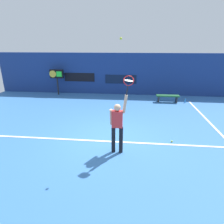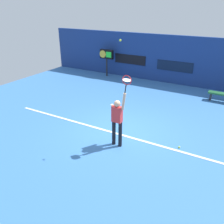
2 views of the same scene
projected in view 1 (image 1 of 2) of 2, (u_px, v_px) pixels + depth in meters
ground_plane at (109, 138)px, 7.44m from camera, size 18.00×18.00×0.00m
back_wall at (121, 74)px, 13.58m from camera, size 18.00×0.20×2.89m
sponsor_banner_center at (121, 79)px, 13.59m from camera, size 2.20×0.03×0.60m
sponsor_banner_portside at (79, 77)px, 13.85m from camera, size 2.20×0.03×0.60m
court_baseline at (108, 141)px, 7.17m from camera, size 10.00×0.10×0.01m
court_sideline at (210, 123)px, 8.87m from camera, size 0.10×7.00×0.01m
tennis_player at (117, 124)px, 6.15m from camera, size 0.56×0.31×1.99m
tennis_racket at (129, 82)px, 5.66m from camera, size 0.35×0.27×0.62m
tennis_ball at (121, 38)px, 5.29m from camera, size 0.07×0.07×0.07m
scoreboard_clock at (57, 75)px, 13.41m from camera, size 0.96×0.20×1.79m
court_bench at (168, 97)px, 11.95m from camera, size 1.40×0.36×0.45m
water_bottle at (185, 101)px, 11.92m from camera, size 0.07×0.07×0.24m
spare_ball at (172, 141)px, 7.12m from camera, size 0.07×0.07×0.07m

